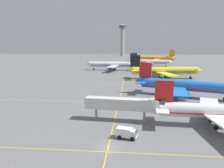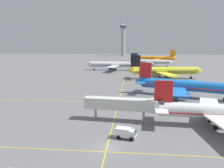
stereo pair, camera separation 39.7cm
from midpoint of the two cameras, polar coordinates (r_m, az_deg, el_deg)
ground_plane at (r=43.11m, az=-0.96°, el=-15.50°), size 600.00×600.00×0.00m
airliner_front_gate at (r=56.71m, az=25.68°, el=-6.29°), size 32.91×28.35×10.23m
airliner_second_row at (r=82.49m, az=17.77°, el=-0.38°), size 35.45×30.37×11.37m
airliner_third_row at (r=119.27m, az=13.13°, el=3.27°), size 38.94×33.44×12.10m
airliner_far_left_stand at (r=150.94m, az=0.39°, el=4.95°), size 35.92×31.12×11.21m
airliner_far_right_stand at (r=177.31m, az=9.89°, el=5.54°), size 32.71×27.89×10.19m
airliner_distant_taxiway at (r=209.81m, az=11.22°, el=6.39°), size 36.56×31.21×11.38m
taxiway_markings at (r=71.88m, az=1.82°, el=-4.64°), size 139.45×108.11×0.01m
service_truck_catering at (r=46.08m, az=3.77°, el=-12.12°), size 4.43×2.93×2.10m
jet_bridge at (r=54.90m, az=4.56°, el=-5.15°), size 19.30×4.62×5.58m
control_tower at (r=299.66m, az=2.87°, el=11.58°), size 8.82×8.82×40.84m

